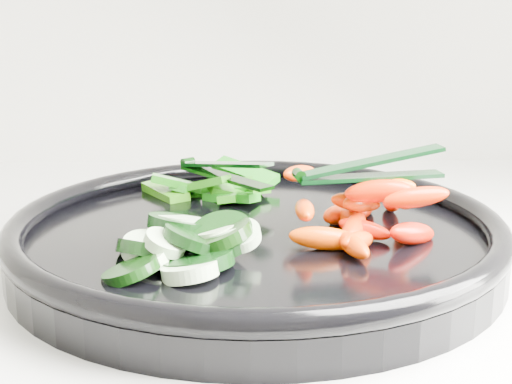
{
  "coord_description": "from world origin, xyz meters",
  "views": [
    {
      "loc": [
        -0.59,
        1.13,
        1.12
      ],
      "look_at": [
        -0.58,
        1.64,
        0.99
      ],
      "focal_mm": 50.0,
      "sensor_mm": 36.0,
      "label": 1
    }
  ],
  "objects": [
    {
      "name": "veggie_tray",
      "position": [
        -0.58,
        1.64,
        0.95
      ],
      "size": [
        0.43,
        0.43,
        0.04
      ],
      "color": "black",
      "rests_on": "counter"
    },
    {
      "name": "cucumber_pile",
      "position": [
        -0.63,
        1.59,
        0.96
      ],
      "size": [
        0.11,
        0.12,
        0.04
      ],
      "color": "black",
      "rests_on": "veggie_tray"
    },
    {
      "name": "carrot_pile",
      "position": [
        -0.5,
        1.63,
        0.97
      ],
      "size": [
        0.12,
        0.15,
        0.06
      ],
      "color": "#F23100",
      "rests_on": "veggie_tray"
    },
    {
      "name": "pepper_pile",
      "position": [
        -0.61,
        1.74,
        0.96
      ],
      "size": [
        0.13,
        0.1,
        0.03
      ],
      "color": "#16720A",
      "rests_on": "veggie_tray"
    },
    {
      "name": "tong_carrot",
      "position": [
        -0.5,
        1.63,
        1.0
      ],
      "size": [
        0.11,
        0.04,
        0.02
      ],
      "color": "black",
      "rests_on": "carrot_pile"
    },
    {
      "name": "tong_pepper",
      "position": [
        -0.61,
        1.74,
        0.98
      ],
      "size": [
        0.08,
        0.1,
        0.02
      ],
      "color": "black",
      "rests_on": "pepper_pile"
    }
  ]
}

